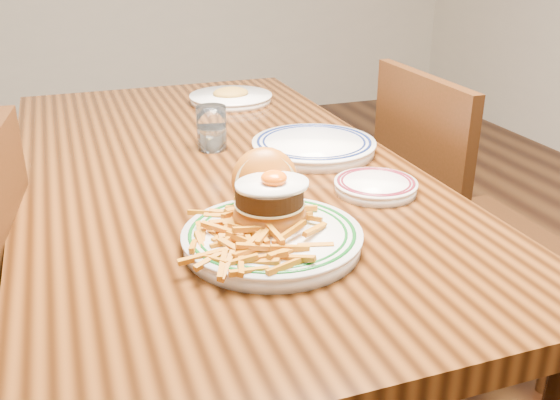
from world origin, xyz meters
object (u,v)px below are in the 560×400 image
object	(u,v)px
table	(214,199)
side_plate	(376,185)
main_plate	(271,221)
chair_right	(450,226)

from	to	relation	value
table	side_plate	bearing A→B (deg)	-45.27
main_plate	side_plate	xyz separation A→B (m)	(0.27, 0.14, -0.02)
chair_right	side_plate	bearing A→B (deg)	34.84
table	main_plate	xyz separation A→B (m)	(-0.00, -0.41, 0.13)
table	side_plate	world-z (taller)	side_plate
table	chair_right	distance (m)	0.68
main_plate	side_plate	world-z (taller)	main_plate
main_plate	side_plate	distance (m)	0.30
table	main_plate	size ratio (longest dim) A/B	5.05
table	chair_right	world-z (taller)	chair_right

